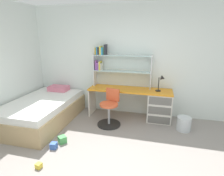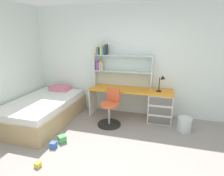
{
  "view_description": "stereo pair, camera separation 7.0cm",
  "coord_description": "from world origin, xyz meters",
  "px_view_note": "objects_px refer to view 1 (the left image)",
  "views": [
    {
      "loc": [
        0.59,
        -2.02,
        1.92
      ],
      "look_at": [
        -0.26,
        1.32,
        0.92
      ],
      "focal_mm": 28.85,
      "sensor_mm": 36.0,
      "label": 1
    },
    {
      "loc": [
        0.66,
        -2.01,
        1.92
      ],
      "look_at": [
        -0.26,
        1.32,
        0.92
      ],
      "focal_mm": 28.85,
      "sensor_mm": 36.0,
      "label": 2
    }
  ],
  "objects_px": {
    "bookshelf_hutch": "(114,62)",
    "desk_lamp": "(162,81)",
    "swivel_chair": "(110,111)",
    "bed_platform": "(43,110)",
    "waste_bin": "(184,124)",
    "desk": "(151,103)",
    "toy_block_blue_0": "(54,146)",
    "toy_block_yellow_1": "(39,166)",
    "toy_block_green_2": "(62,140)"
  },
  "relations": [
    {
      "from": "bookshelf_hutch",
      "to": "waste_bin",
      "type": "distance_m",
      "value": 2.08
    },
    {
      "from": "toy_block_green_2",
      "to": "waste_bin",
      "type": "bearing_deg",
      "value": 25.35
    },
    {
      "from": "swivel_chair",
      "to": "waste_bin",
      "type": "relative_size",
      "value": 2.74
    },
    {
      "from": "waste_bin",
      "to": "toy_block_yellow_1",
      "type": "distance_m",
      "value": 2.87
    },
    {
      "from": "desk",
      "to": "toy_block_green_2",
      "type": "relative_size",
      "value": 15.12
    },
    {
      "from": "desk_lamp",
      "to": "waste_bin",
      "type": "height_order",
      "value": "desk_lamp"
    },
    {
      "from": "bookshelf_hutch",
      "to": "desk_lamp",
      "type": "xyz_separation_m",
      "value": [
        1.14,
        -0.19,
        -0.34
      ]
    },
    {
      "from": "swivel_chair",
      "to": "toy_block_green_2",
      "type": "xyz_separation_m",
      "value": [
        -0.66,
        -0.93,
        -0.25
      ]
    },
    {
      "from": "bed_platform",
      "to": "toy_block_yellow_1",
      "type": "height_order",
      "value": "bed_platform"
    },
    {
      "from": "bed_platform",
      "to": "waste_bin",
      "type": "xyz_separation_m",
      "value": [
        3.12,
        0.36,
        -0.12
      ]
    },
    {
      "from": "swivel_chair",
      "to": "bed_platform",
      "type": "relative_size",
      "value": 0.4
    },
    {
      "from": "desk",
      "to": "toy_block_blue_0",
      "type": "height_order",
      "value": "desk"
    },
    {
      "from": "desk_lamp",
      "to": "toy_block_yellow_1",
      "type": "relative_size",
      "value": 4.73
    },
    {
      "from": "desk",
      "to": "swivel_chair",
      "type": "bearing_deg",
      "value": -150.49
    },
    {
      "from": "bookshelf_hutch",
      "to": "toy_block_blue_0",
      "type": "xyz_separation_m",
      "value": [
        -0.66,
        -1.77,
        -1.26
      ]
    },
    {
      "from": "toy_block_blue_0",
      "to": "toy_block_green_2",
      "type": "relative_size",
      "value": 0.83
    },
    {
      "from": "bed_platform",
      "to": "toy_block_blue_0",
      "type": "relative_size",
      "value": 18.66
    },
    {
      "from": "swivel_chair",
      "to": "toy_block_yellow_1",
      "type": "relative_size",
      "value": 9.91
    },
    {
      "from": "desk",
      "to": "swivel_chair",
      "type": "relative_size",
      "value": 2.43
    },
    {
      "from": "waste_bin",
      "to": "toy_block_blue_0",
      "type": "bearing_deg",
      "value": -151.29
    },
    {
      "from": "swivel_chair",
      "to": "bed_platform",
      "type": "distance_m",
      "value": 1.55
    },
    {
      "from": "waste_bin",
      "to": "desk_lamp",
      "type": "bearing_deg",
      "value": 148.09
    },
    {
      "from": "waste_bin",
      "to": "toy_block_green_2",
      "type": "height_order",
      "value": "waste_bin"
    },
    {
      "from": "bed_platform",
      "to": "swivel_chair",
      "type": "bearing_deg",
      "value": 8.45
    },
    {
      "from": "desk",
      "to": "bookshelf_hutch",
      "type": "relative_size",
      "value": 1.39
    },
    {
      "from": "desk_lamp",
      "to": "toy_block_green_2",
      "type": "height_order",
      "value": "desk_lamp"
    },
    {
      "from": "bookshelf_hutch",
      "to": "bed_platform",
      "type": "bearing_deg",
      "value": -149.24
    },
    {
      "from": "desk",
      "to": "toy_block_green_2",
      "type": "distance_m",
      "value": 2.13
    },
    {
      "from": "waste_bin",
      "to": "toy_block_blue_0",
      "type": "xyz_separation_m",
      "value": [
        -2.31,
        -1.26,
        -0.09
      ]
    },
    {
      "from": "toy_block_yellow_1",
      "to": "toy_block_green_2",
      "type": "height_order",
      "value": "toy_block_green_2"
    },
    {
      "from": "toy_block_blue_0",
      "to": "toy_block_yellow_1",
      "type": "relative_size",
      "value": 1.33
    },
    {
      "from": "toy_block_blue_0",
      "to": "bed_platform",
      "type": "bearing_deg",
      "value": 131.84
    },
    {
      "from": "desk_lamp",
      "to": "toy_block_yellow_1",
      "type": "bearing_deg",
      "value": -130.02
    },
    {
      "from": "toy_block_yellow_1",
      "to": "desk_lamp",
      "type": "bearing_deg",
      "value": 49.98
    },
    {
      "from": "bookshelf_hutch",
      "to": "bed_platform",
      "type": "height_order",
      "value": "bookshelf_hutch"
    },
    {
      "from": "desk_lamp",
      "to": "swivel_chair",
      "type": "height_order",
      "value": "desk_lamp"
    },
    {
      "from": "toy_block_green_2",
      "to": "desk_lamp",
      "type": "bearing_deg",
      "value": 38.5
    },
    {
      "from": "desk",
      "to": "bookshelf_hutch",
      "type": "height_order",
      "value": "bookshelf_hutch"
    },
    {
      "from": "toy_block_green_2",
      "to": "bookshelf_hutch",
      "type": "bearing_deg",
      "value": 69.15
    },
    {
      "from": "toy_block_green_2",
      "to": "toy_block_yellow_1",
      "type": "bearing_deg",
      "value": -90.62
    },
    {
      "from": "bookshelf_hutch",
      "to": "toy_block_yellow_1",
      "type": "bearing_deg",
      "value": -104.97
    },
    {
      "from": "bed_platform",
      "to": "waste_bin",
      "type": "distance_m",
      "value": 3.14
    },
    {
      "from": "swivel_chair",
      "to": "toy_block_green_2",
      "type": "height_order",
      "value": "swivel_chair"
    },
    {
      "from": "swivel_chair",
      "to": "bed_platform",
      "type": "xyz_separation_m",
      "value": [
        -1.53,
        -0.23,
        -0.05
      ]
    },
    {
      "from": "bookshelf_hutch",
      "to": "toy_block_green_2",
      "type": "relative_size",
      "value": 10.86
    },
    {
      "from": "toy_block_blue_0",
      "to": "desk_lamp",
      "type": "bearing_deg",
      "value": 41.34
    },
    {
      "from": "swivel_chair",
      "to": "waste_bin",
      "type": "distance_m",
      "value": 1.6
    },
    {
      "from": "toy_block_green_2",
      "to": "bed_platform",
      "type": "bearing_deg",
      "value": 140.96
    },
    {
      "from": "toy_block_blue_0",
      "to": "desk",
      "type": "bearing_deg",
      "value": 45.4
    },
    {
      "from": "toy_block_yellow_1",
      "to": "toy_block_blue_0",
      "type": "bearing_deg",
      "value": 95.92
    }
  ]
}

